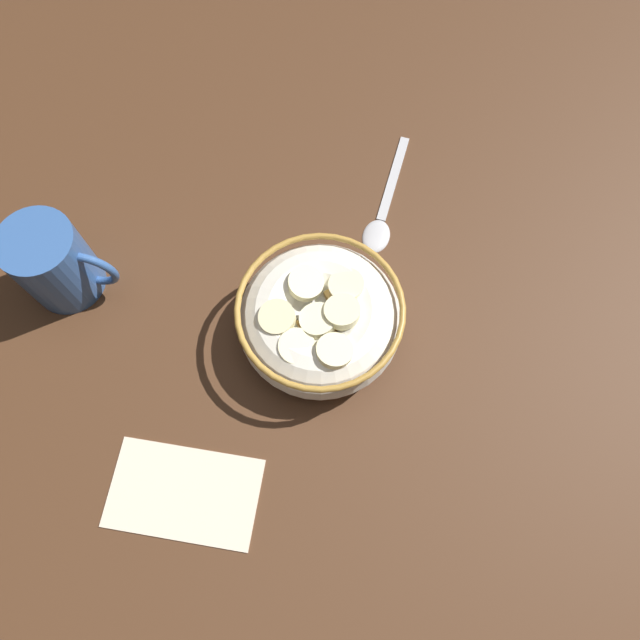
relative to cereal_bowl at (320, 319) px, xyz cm
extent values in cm
cube|color=#472B19|center=(-0.01, 0.02, -4.37)|extent=(108.58, 108.58, 2.00)
cylinder|color=silver|center=(-0.01, 0.02, -3.07)|extent=(8.59, 8.59, 0.60)
torus|color=silver|center=(-0.01, 0.02, -0.33)|extent=(15.62, 15.62, 6.08)
torus|color=#B28438|center=(-0.01, 0.02, 2.41)|extent=(15.75, 15.75, 0.60)
cylinder|color=white|center=(-0.01, 0.02, 0.55)|extent=(11.97, 11.97, 0.40)
cube|color=tan|center=(3.01, 0.69, 1.09)|extent=(1.96, 1.92, 0.93)
cube|color=tan|center=(-3.33, 1.82, 1.22)|extent=(2.66, 2.66, 0.95)
cube|color=#AD7F42|center=(3.21, -2.05, 1.13)|extent=(2.50, 2.46, 1.04)
cube|color=tan|center=(-3.96, -1.52, 1.10)|extent=(2.54, 2.52, 0.95)
cube|color=#AD7F42|center=(-0.36, 3.86, 1.14)|extent=(2.10, 2.03, 1.01)
cube|color=tan|center=(4.83, -0.56, 1.32)|extent=(2.45, 2.50, 1.04)
cube|color=tan|center=(1.66, -0.34, 1.28)|extent=(2.49, 2.54, 1.05)
cube|color=tan|center=(4.27, 2.36, 1.28)|extent=(2.47, 2.50, 0.98)
cube|color=#AD7F42|center=(1.14, -2.00, 1.21)|extent=(2.64, 2.64, 0.89)
cube|color=tan|center=(1.23, 1.99, 1.26)|extent=(2.63, 2.63, 0.88)
cube|color=#AD7F42|center=(-0.76, -4.32, 1.28)|extent=(2.38, 2.37, 0.85)
cube|color=tan|center=(1.66, 4.35, 1.18)|extent=(2.25, 2.28, 0.93)
cube|color=#AD7F42|center=(-2.20, 3.68, 1.19)|extent=(2.44, 2.49, 1.04)
cube|color=#AD7F42|center=(-2.11, -2.01, 1.18)|extent=(2.25, 2.20, 0.99)
cylinder|color=beige|center=(-1.42, -3.89, 2.16)|extent=(4.59, 4.57, 1.64)
cylinder|color=beige|center=(-3.65, -1.59, 2.57)|extent=(4.72, 4.73, 1.51)
cylinder|color=beige|center=(2.04, 0.00, 2.64)|extent=(3.42, 3.45, 1.60)
cylinder|color=#F4EABC|center=(1.98, 2.87, 2.16)|extent=(4.82, 4.73, 1.57)
cylinder|color=beige|center=(-1.77, 2.26, 2.53)|extent=(4.65, 4.59, 1.67)
cylinder|color=beige|center=(2.00, -3.79, 2.51)|extent=(4.43, 4.45, 1.69)
cylinder|color=#F4EABC|center=(-0.45, -1.09, 2.28)|extent=(3.90, 3.89, 1.57)
ellipsoid|color=#B7B7BC|center=(3.92, 11.73, -2.97)|extent=(3.32, 4.36, 0.80)
cube|color=#B7B7BC|center=(4.71, 19.36, -3.19)|extent=(2.15, 11.31, 0.36)
cylinder|color=#335999|center=(-26.37, 0.60, 1.08)|extent=(7.29, 7.29, 8.90)
torus|color=#335999|center=(-22.73, 0.60, 1.08)|extent=(5.78, 0.80, 5.78)
cube|color=beige|center=(-9.25, -17.65, -3.22)|extent=(13.67, 8.40, 0.30)
camera|label=1|loc=(3.78, -20.32, 52.46)|focal=33.35mm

